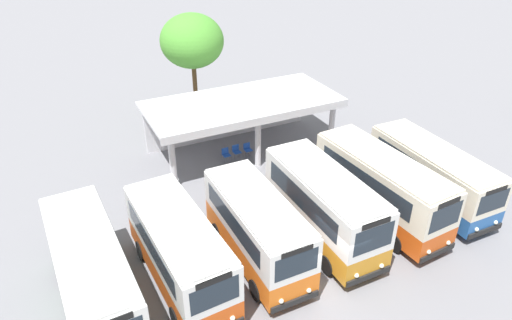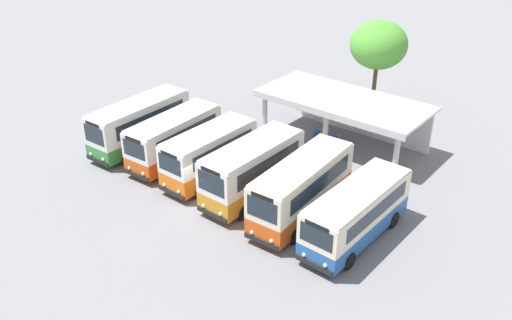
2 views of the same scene
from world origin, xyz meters
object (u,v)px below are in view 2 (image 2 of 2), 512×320
Objects in this scene: city_bus_fifth_blue at (302,187)px; waiting_chair_second_from_end at (326,137)px; waiting_chair_end_by_column at (316,134)px; waiting_chair_middle_seat at (334,140)px; city_bus_far_end_green at (356,212)px; city_bus_second_in_row at (174,137)px; city_bus_middle_cream at (209,153)px; city_bus_fourth_amber at (253,168)px; city_bus_nearest_orange at (140,123)px.

city_bus_fifth_blue is 9.48m from waiting_chair_second_from_end.
waiting_chair_end_by_column is 1.00× the size of waiting_chair_middle_seat.
waiting_chair_second_from_end is (-3.85, 8.56, -1.34)m from city_bus_fifth_blue.
waiting_chair_middle_seat is at bearing -5.58° from waiting_chair_second_from_end.
city_bus_far_end_green is at bearing -49.69° from waiting_chair_second_from_end.
city_bus_second_in_row is 0.92× the size of city_bus_fifth_blue.
city_bus_fourth_amber is (3.38, 0.06, 0.10)m from city_bus_middle_cream.
city_bus_far_end_green is at bearing 1.23° from city_bus_fourth_amber.
waiting_chair_second_from_end is (2.91, 8.73, -1.27)m from city_bus_middle_cream.
city_bus_fifth_blue is (13.53, -0.03, 0.03)m from city_bus_nearest_orange.
city_bus_second_in_row is at bearing 0.73° from city_bus_nearest_orange.
city_bus_nearest_orange is 16.91m from city_bus_far_end_green.
city_bus_fourth_amber reaches higher than waiting_chair_middle_seat.
waiting_chair_end_by_column is 0.73m from waiting_chair_second_from_end.
waiting_chair_end_by_column is at bearing 56.49° from city_bus_second_in_row.
city_bus_second_in_row is 1.08× the size of city_bus_middle_cream.
city_bus_fifth_blue reaches higher than waiting_chair_second_from_end.
city_bus_fourth_amber is 3.39m from city_bus_fifth_blue.
city_bus_fourth_amber is 6.77m from city_bus_far_end_green.
city_bus_second_in_row reaches higher than waiting_chair_end_by_column.
city_bus_second_in_row is 8.29× the size of waiting_chair_middle_seat.
city_bus_fourth_amber is 8.79m from waiting_chair_end_by_column.
city_bus_fifth_blue is at bearing 1.46° from city_bus_middle_cream.
city_bus_second_in_row is at bearing -126.55° from waiting_chair_second_from_end.
waiting_chair_middle_seat is (-6.51, 8.46, -1.16)m from city_bus_far_end_green.
city_bus_nearest_orange is at bearing 179.89° from city_bus_fifth_blue.
city_bus_second_in_row reaches higher than waiting_chair_middle_seat.
city_bus_far_end_green is (3.38, 0.03, -0.19)m from city_bus_fifth_blue.
city_bus_far_end_green is at bearing 0.03° from city_bus_nearest_orange.
waiting_chair_end_by_column is at bearing 133.26° from city_bus_far_end_green.
city_bus_second_in_row is 3.39m from city_bus_middle_cream.
city_bus_middle_cream is 9.02m from waiting_chair_end_by_column.
waiting_chair_second_from_end is at bearing 53.45° from city_bus_second_in_row.
city_bus_second_in_row is at bearing 179.61° from city_bus_fifth_blue.
city_bus_second_in_row is 10.15m from city_bus_fifth_blue.
city_bus_fourth_amber is (10.15, -0.14, 0.05)m from city_bus_nearest_orange.
city_bus_fourth_amber is at bearing -1.54° from city_bus_second_in_row.
city_bus_middle_cream is 9.29m from waiting_chair_second_from_end.
waiting_chair_end_by_column is (5.57, 8.42, -1.23)m from city_bus_second_in_row.
city_bus_middle_cream is at bearing -108.45° from waiting_chair_second_from_end.
city_bus_nearest_orange reaches higher than waiting_chair_middle_seat.
city_bus_far_end_green is at bearing -46.74° from waiting_chair_end_by_column.
city_bus_middle_cream is 7.70× the size of waiting_chair_second_from_end.
waiting_chair_second_from_end is at bearing 174.42° from waiting_chair_middle_seat.
waiting_chair_second_from_end is (0.72, 0.07, 0.00)m from waiting_chair_end_by_column.
city_bus_nearest_orange is 9.06× the size of waiting_chair_middle_seat.
waiting_chair_end_by_column is at bearing 118.32° from city_bus_fifth_blue.
city_bus_fifth_blue is (10.15, -0.07, 0.11)m from city_bus_second_in_row.
waiting_chair_end_by_column is (8.96, 8.46, -1.31)m from city_bus_nearest_orange.
city_bus_far_end_green is 8.74× the size of waiting_chair_second_from_end.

